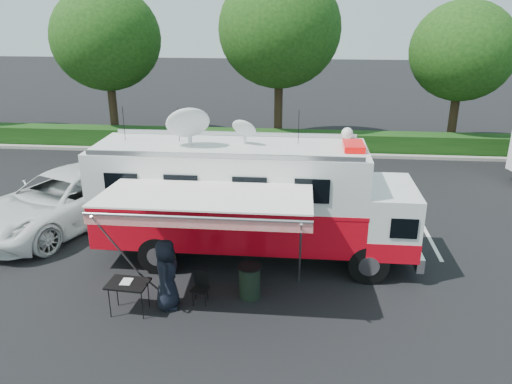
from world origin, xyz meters
TOP-DOWN VIEW (x-y plane):
  - ground_plane at (0.00, 0.00)m, footprint 120.00×120.00m
  - back_border at (1.14, 12.90)m, footprint 60.00×6.14m
  - stall_lines at (-0.50, 3.00)m, footprint 24.12×5.50m
  - command_truck at (-0.08, -0.00)m, footprint 9.10×2.50m
  - awning at (-0.89, -2.60)m, footprint 4.96×2.57m
  - white_suv at (-6.65, 1.80)m, footprint 5.44×7.24m
  - person at (-1.88, -2.77)m, footprint 0.70×0.96m
  - folding_table at (-2.74, -3.09)m, footprint 1.02×0.75m
  - folding_chair at (-1.12, -2.43)m, footprint 0.49×0.51m
  - trash_bin at (0.09, -2.13)m, footprint 0.59×0.59m

SIDE VIEW (x-z plane):
  - ground_plane at x=0.00m, z-range 0.00..0.00m
  - white_suv at x=-6.65m, z-range -0.91..0.91m
  - person at x=-1.88m, z-range -0.91..0.91m
  - stall_lines at x=-0.50m, z-range 0.00..0.01m
  - trash_bin at x=0.09m, z-range 0.00..0.89m
  - folding_chair at x=-1.12m, z-range 0.07..0.89m
  - folding_table at x=-2.74m, z-range 0.36..1.19m
  - command_truck at x=-0.08m, z-range -0.31..4.05m
  - awning at x=-0.89m, z-range 1.31..4.31m
  - back_border at x=1.14m, z-range 0.57..9.44m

